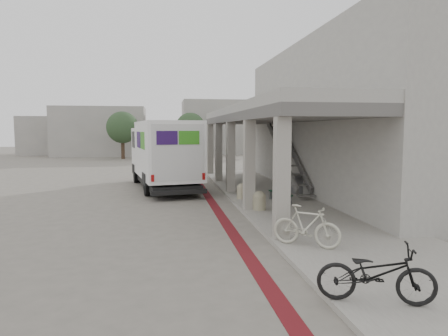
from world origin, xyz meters
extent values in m
plane|color=#69635A|center=(0.00, 0.00, 0.00)|extent=(120.00, 120.00, 0.00)
cube|color=maroon|center=(1.00, 2.00, 0.01)|extent=(0.35, 40.00, 0.01)
cube|color=gray|center=(4.00, 0.00, 0.06)|extent=(4.40, 28.00, 0.12)
cube|color=gray|center=(7.35, 4.50, 3.50)|extent=(4.30, 17.00, 7.00)
cube|color=#595653|center=(3.60, 4.50, 3.50)|extent=(3.40, 16.90, 0.35)
cube|color=gray|center=(3.60, 4.50, 3.85)|extent=(3.40, 16.90, 0.35)
cube|color=gray|center=(-8.00, 34.00, 2.75)|extent=(10.00, 6.00, 5.50)
cube|color=gray|center=(-1.00, 38.00, 2.00)|extent=(8.00, 6.00, 4.00)
cube|color=gray|center=(6.00, 36.00, 3.25)|extent=(9.00, 6.00, 6.50)
cube|color=gray|center=(-14.00, 37.00, 2.25)|extent=(7.00, 5.00, 4.50)
cylinder|color=#38281C|center=(-5.00, 28.00, 1.20)|extent=(0.36, 0.36, 2.40)
sphere|color=#233921|center=(-5.00, 28.00, 3.20)|extent=(3.20, 3.20, 3.20)
cylinder|color=#38281C|center=(2.00, 30.00, 1.20)|extent=(0.36, 0.36, 2.40)
sphere|color=#233921|center=(2.00, 30.00, 3.20)|extent=(3.20, 3.20, 3.20)
cylinder|color=#38281C|center=(10.00, 29.00, 1.20)|extent=(0.36, 0.36, 2.40)
sphere|color=#233921|center=(10.00, 29.00, 3.20)|extent=(3.20, 3.20, 3.20)
cube|color=black|center=(-0.94, 6.87, 0.42)|extent=(3.36, 7.53, 0.31)
cube|color=white|center=(-0.78, 5.94, 2.03)|extent=(3.36, 5.74, 2.70)
cube|color=white|center=(-1.38, 9.48, 1.87)|extent=(2.79, 2.36, 2.39)
cube|color=white|center=(-1.56, 10.55, 0.99)|extent=(2.36, 1.00, 0.83)
cube|color=black|center=(-1.52, 10.30, 2.44)|extent=(2.34, 0.88, 1.09)
cube|color=black|center=(-0.32, 3.18, 0.36)|extent=(2.40, 0.65, 0.19)
cube|color=#2C1252|center=(-2.14, 6.45, 2.49)|extent=(0.26, 1.44, 0.78)
cube|color=#36901F|center=(-1.88, 4.92, 2.49)|extent=(0.26, 1.44, 0.78)
cube|color=#2C1252|center=(-0.79, 3.17, 2.65)|extent=(0.88, 0.18, 0.57)
cube|color=#36901F|center=(0.13, 3.33, 2.65)|extent=(0.88, 0.18, 0.57)
cylinder|color=black|center=(-2.47, 9.35, 0.47)|extent=(0.44, 0.97, 0.93)
cylinder|color=black|center=(-0.31, 9.71, 0.47)|extent=(0.44, 0.97, 0.93)
cylinder|color=black|center=(-1.67, 4.63, 0.47)|extent=(0.44, 0.97, 0.93)
cylinder|color=black|center=(0.48, 5.00, 0.47)|extent=(0.44, 0.97, 0.93)
cube|color=slate|center=(3.73, 1.02, 0.29)|extent=(0.34, 0.12, 0.34)
cube|color=slate|center=(3.54, 2.33, 0.29)|extent=(0.34, 0.12, 0.34)
cube|color=black|center=(3.51, 1.66, 0.47)|extent=(0.32, 1.59, 0.04)
cube|color=black|center=(3.64, 1.68, 0.47)|extent=(0.32, 1.59, 0.04)
cube|color=black|center=(3.76, 1.70, 0.47)|extent=(0.32, 1.59, 0.04)
cylinder|color=gray|center=(2.43, 0.25, 0.35)|extent=(0.46, 0.46, 0.46)
sphere|color=gray|center=(2.43, 0.25, 0.58)|extent=(0.46, 0.46, 0.46)
cylinder|color=tan|center=(2.27, 2.64, 0.33)|extent=(0.43, 0.43, 0.43)
sphere|color=tan|center=(2.27, 2.64, 0.55)|extent=(0.43, 0.43, 0.43)
cube|color=slate|center=(5.00, 3.66, 0.56)|extent=(0.43, 0.55, 0.88)
imported|color=black|center=(2.50, -7.57, 0.62)|extent=(2.02, 1.28, 1.00)
imported|color=beige|center=(2.50, -4.32, 0.64)|extent=(1.66, 1.42, 1.03)
camera|label=1|loc=(-0.96, -13.51, 3.00)|focal=32.00mm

